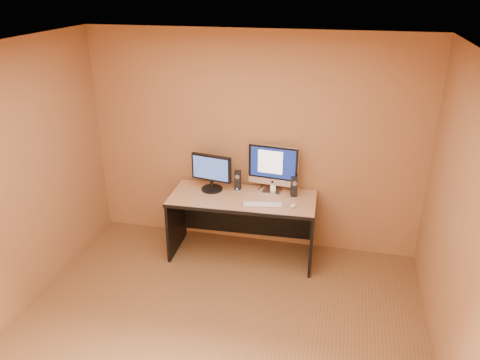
{
  "coord_description": "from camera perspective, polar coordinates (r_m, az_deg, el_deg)",
  "views": [
    {
      "loc": [
        1.02,
        -3.14,
        3.12
      ],
      "look_at": [
        -0.04,
        1.49,
        1.03
      ],
      "focal_mm": 35.0,
      "sensor_mm": 36.0,
      "label": 1
    }
  ],
  "objects": [
    {
      "name": "ceiling",
      "position": [
        3.34,
        -5.15,
        14.71
      ],
      "size": [
        4.0,
        4.0,
        0.0
      ],
      "primitive_type": "plane",
      "color": "white",
      "rests_on": "walls"
    },
    {
      "name": "imac",
      "position": [
        5.43,
        3.99,
        1.37
      ],
      "size": [
        0.62,
        0.28,
        0.58
      ],
      "primitive_type": null,
      "rotation": [
        0.0,
        0.0,
        -0.11
      ],
      "color": "silver",
      "rests_on": "desk"
    },
    {
      "name": "walls",
      "position": [
        3.77,
        -4.44,
        -5.22
      ],
      "size": [
        4.0,
        4.0,
        2.6
      ],
      "primitive_type": null,
      "color": "#94623B",
      "rests_on": "ground"
    },
    {
      "name": "second_monitor",
      "position": [
        5.49,
        -3.49,
        0.89
      ],
      "size": [
        0.54,
        0.33,
        0.44
      ],
      "primitive_type": null,
      "rotation": [
        0.0,
        0.0,
        -0.17
      ],
      "color": "black",
      "rests_on": "desk"
    },
    {
      "name": "mouse",
      "position": [
        5.19,
        6.51,
        -3.08
      ],
      "size": [
        0.08,
        0.11,
        0.04
      ],
      "primitive_type": "ellipsoid",
      "rotation": [
        0.0,
        0.0,
        -0.15
      ],
      "color": "silver",
      "rests_on": "desk"
    },
    {
      "name": "floor",
      "position": [
        4.54,
        -3.89,
        -19.74
      ],
      "size": [
        4.0,
        4.0,
        0.0
      ],
      "primitive_type": "plane",
      "color": "brown",
      "rests_on": "ground"
    },
    {
      "name": "cable_b",
      "position": [
        5.64,
        2.61,
        -0.82
      ],
      "size": [
        0.05,
        0.19,
        0.01
      ],
      "primitive_type": "cylinder",
      "rotation": [
        1.57,
        0.0,
        -0.23
      ],
      "color": "black",
      "rests_on": "desk"
    },
    {
      "name": "speaker_right",
      "position": [
        5.4,
        6.6,
        -0.82
      ],
      "size": [
        0.09,
        0.09,
        0.23
      ],
      "primitive_type": null,
      "rotation": [
        0.0,
        0.0,
        0.24
      ],
      "color": "black",
      "rests_on": "desk"
    },
    {
      "name": "desk",
      "position": [
        5.57,
        0.3,
        -5.69
      ],
      "size": [
        1.7,
        0.79,
        0.77
      ],
      "primitive_type": null,
      "rotation": [
        0.0,
        0.0,
        0.04
      ],
      "color": "tan",
      "rests_on": "ground"
    },
    {
      "name": "keyboard",
      "position": [
        5.2,
        2.74,
        -3.0
      ],
      "size": [
        0.46,
        0.2,
        0.02
      ],
      "primitive_type": "cube",
      "rotation": [
        0.0,
        0.0,
        0.18
      ],
      "color": "silver",
      "rests_on": "desk"
    },
    {
      "name": "cable_a",
      "position": [
        5.6,
        4.5,
        -1.07
      ],
      "size": [
        0.06,
        0.23,
        0.01
      ],
      "primitive_type": "cylinder",
      "rotation": [
        1.57,
        0.0,
        0.24
      ],
      "color": "black",
      "rests_on": "desk"
    },
    {
      "name": "speaker_left",
      "position": [
        5.54,
        -0.28,
        -0.02
      ],
      "size": [
        0.08,
        0.08,
        0.23
      ],
      "primitive_type": null,
      "rotation": [
        0.0,
        0.0,
        0.08
      ],
      "color": "black",
      "rests_on": "desk"
    }
  ]
}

